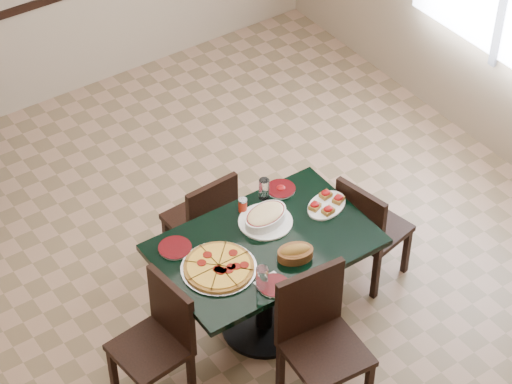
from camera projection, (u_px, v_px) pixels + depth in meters
floor at (237, 299)px, 6.58m from camera, size 5.50×5.50×0.00m
main_table at (265, 264)px, 6.03m from camera, size 1.29×0.83×0.75m
chair_far at (205, 219)px, 6.50m from camera, size 0.40×0.40×0.81m
chair_near at (318, 334)px, 5.67m from camera, size 0.47×0.47×0.93m
chair_right at (368, 227)px, 6.43m from camera, size 0.45×0.45×0.83m
chair_left at (159, 336)px, 5.74m from camera, size 0.43×0.43×0.83m
pepperoni_pizza at (219, 267)px, 5.73m from camera, size 0.44×0.44×0.04m
lasagna_casserole at (266, 217)px, 6.01m from camera, size 0.33×0.33×0.09m
bread_basket at (295, 253)px, 5.79m from camera, size 0.25×0.21×0.09m
bruschetta_platter at (327, 204)px, 6.13m from camera, size 0.35×0.29×0.05m
side_plate_near at (274, 286)px, 5.63m from camera, size 0.18×0.18×0.02m
side_plate_far_r at (281, 189)px, 6.26m from camera, size 0.19×0.19×0.03m
side_plate_far_l at (175, 248)px, 5.86m from camera, size 0.20×0.20×0.02m
napkin_setting at (272, 284)px, 5.65m from camera, size 0.16×0.16×0.01m
water_glass_a at (264, 189)px, 6.16m from camera, size 0.07×0.07×0.14m
water_glass_b at (262, 278)px, 5.58m from camera, size 0.07×0.07×0.15m
pepper_shaker at (243, 205)px, 6.09m from camera, size 0.05×0.05×0.09m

